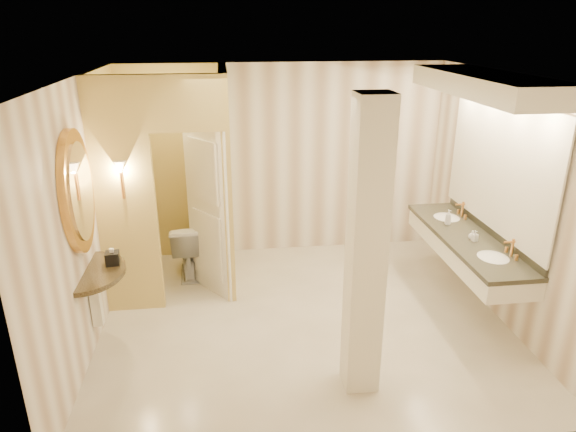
# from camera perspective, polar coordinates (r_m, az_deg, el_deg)

# --- Properties ---
(floor) EXTENTS (4.50, 4.50, 0.00)m
(floor) POSITION_cam_1_polar(r_m,az_deg,el_deg) (6.02, 1.71, -11.34)
(floor) COLOR #EEE4CD
(floor) RESTS_ON ground
(ceiling) EXTENTS (4.50, 4.50, 0.00)m
(ceiling) POSITION_cam_1_polar(r_m,az_deg,el_deg) (5.12, 2.04, 15.17)
(ceiling) COLOR white
(ceiling) RESTS_ON wall_back
(wall_back) EXTENTS (4.50, 0.02, 2.70)m
(wall_back) POSITION_cam_1_polar(r_m,az_deg,el_deg) (7.32, -0.59, 6.14)
(wall_back) COLOR white
(wall_back) RESTS_ON floor
(wall_front) EXTENTS (4.50, 0.02, 2.70)m
(wall_front) POSITION_cam_1_polar(r_m,az_deg,el_deg) (3.65, 6.83, -9.89)
(wall_front) COLOR white
(wall_front) RESTS_ON floor
(wall_left) EXTENTS (0.02, 4.00, 2.70)m
(wall_left) POSITION_cam_1_polar(r_m,az_deg,el_deg) (5.55, -21.74, -0.22)
(wall_left) COLOR white
(wall_left) RESTS_ON floor
(wall_right) EXTENTS (0.02, 4.00, 2.70)m
(wall_right) POSITION_cam_1_polar(r_m,az_deg,el_deg) (6.18, 22.96, 1.66)
(wall_right) COLOR white
(wall_right) RESTS_ON floor
(toilet_closet) EXTENTS (1.50, 1.55, 2.70)m
(toilet_closet) POSITION_cam_1_polar(r_m,az_deg,el_deg) (6.27, -9.82, 3.66)
(toilet_closet) COLOR #F4D87F
(toilet_closet) RESTS_ON floor
(wall_sconce) EXTENTS (0.14, 0.14, 0.42)m
(wall_sconce) POSITION_cam_1_polar(r_m,az_deg,el_deg) (5.76, -18.13, 4.99)
(wall_sconce) COLOR #D38D43
(wall_sconce) RESTS_ON toilet_closet
(vanity) EXTENTS (0.75, 2.40, 2.09)m
(vanity) POSITION_cam_1_polar(r_m,az_deg,el_deg) (6.10, 20.42, 4.52)
(vanity) COLOR white
(vanity) RESTS_ON floor
(console_shelf) EXTENTS (0.92, 0.92, 1.91)m
(console_shelf) POSITION_cam_1_polar(r_m,az_deg,el_deg) (5.34, -21.89, -1.20)
(console_shelf) COLOR black
(console_shelf) RESTS_ON floor
(pillar) EXTENTS (0.30, 0.30, 2.70)m
(pillar) POSITION_cam_1_polar(r_m,az_deg,el_deg) (4.44, 8.68, -4.07)
(pillar) COLOR white
(pillar) RESTS_ON floor
(tissue_box) EXTENTS (0.15, 0.15, 0.13)m
(tissue_box) POSITION_cam_1_polar(r_m,az_deg,el_deg) (5.54, -18.93, -4.46)
(tissue_box) COLOR black
(tissue_box) RESTS_ON console_shelf
(toilet) EXTENTS (0.46, 0.76, 0.75)m
(toilet) POSITION_cam_1_polar(r_m,az_deg,el_deg) (6.95, -11.07, -3.60)
(toilet) COLOR white
(toilet) RESTS_ON floor
(soap_bottle_a) EXTENTS (0.07, 0.07, 0.13)m
(soap_bottle_a) POSITION_cam_1_polar(r_m,az_deg,el_deg) (6.16, 20.06, -2.09)
(soap_bottle_a) COLOR beige
(soap_bottle_a) RESTS_ON vanity
(soap_bottle_b) EXTENTS (0.10, 0.10, 0.11)m
(soap_bottle_b) POSITION_cam_1_polar(r_m,az_deg,el_deg) (6.20, 19.80, -2.00)
(soap_bottle_b) COLOR silver
(soap_bottle_b) RESTS_ON vanity
(soap_bottle_c) EXTENTS (0.10, 0.10, 0.19)m
(soap_bottle_c) POSITION_cam_1_polar(r_m,az_deg,el_deg) (6.54, 17.39, -0.14)
(soap_bottle_c) COLOR #C6B28C
(soap_bottle_c) RESTS_ON vanity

